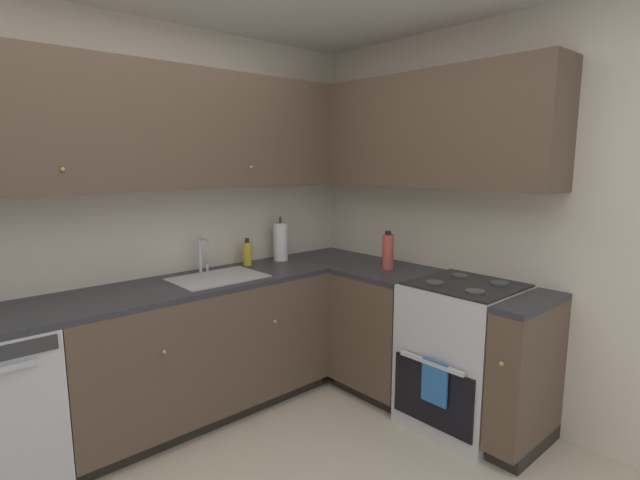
{
  "coord_description": "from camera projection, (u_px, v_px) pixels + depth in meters",
  "views": [
    {
      "loc": [
        -1.0,
        -1.45,
        1.66
      ],
      "look_at": [
        0.98,
        0.75,
        1.18
      ],
      "focal_mm": 27.09,
      "sensor_mm": 36.0,
      "label": 1
    }
  ],
  "objects": [
    {
      "name": "lower_cabinets_right",
      "position": [
        415.0,
        342.0,
        3.3
      ],
      "size": [
        0.62,
        1.43,
        0.87
      ],
      "color": "brown",
      "rests_on": "ground_plane"
    },
    {
      "name": "wall_back",
      "position": [
        107.0,
        226.0,
        2.98
      ],
      "size": [
        3.87,
        0.05,
        2.53
      ],
      "primitive_type": "cube",
      "color": "beige",
      "rests_on": "ground_plane"
    },
    {
      "name": "wall_right",
      "position": [
        508.0,
        224.0,
        3.05
      ],
      "size": [
        0.05,
        3.3,
        2.53
      ],
      "primitive_type": "cube",
      "color": "beige",
      "rests_on": "ground_plane"
    },
    {
      "name": "faucet",
      "position": [
        202.0,
        251.0,
        3.28
      ],
      "size": [
        0.07,
        0.16,
        0.25
      ],
      "color": "silver",
      "rests_on": "countertop_back"
    },
    {
      "name": "upper_cabinets_right",
      "position": [
        414.0,
        132.0,
        3.28
      ],
      "size": [
        0.32,
        1.98,
        0.74
      ],
      "color": "brown"
    },
    {
      "name": "upper_cabinets_back",
      "position": [
        155.0,
        128.0,
        2.92
      ],
      "size": [
        2.61,
        0.34,
        0.74
      ],
      "color": "brown"
    },
    {
      "name": "oil_bottle",
      "position": [
        388.0,
        251.0,
        3.39
      ],
      "size": [
        0.08,
        0.08,
        0.27
      ],
      "color": "#BF4C3F",
      "rests_on": "countertop_right"
    },
    {
      "name": "countertop_right",
      "position": [
        416.0,
        278.0,
        3.23
      ],
      "size": [
        0.6,
        1.43,
        0.03
      ],
      "color": "#2D2D33",
      "rests_on": "lower_cabinets_right"
    },
    {
      "name": "paper_towel_roll",
      "position": [
        280.0,
        242.0,
        3.7
      ],
      "size": [
        0.11,
        0.11,
        0.35
      ],
      "color": "white",
      "rests_on": "countertop_back"
    },
    {
      "name": "countertop_back",
      "position": [
        197.0,
        284.0,
        3.08
      ],
      "size": [
        2.93,
        0.6,
        0.03
      ],
      "primitive_type": "cube",
      "color": "#2D2D33",
      "rests_on": "lower_cabinets_back"
    },
    {
      "name": "soap_bottle",
      "position": [
        247.0,
        253.0,
        3.53
      ],
      "size": [
        0.06,
        0.06,
        0.2
      ],
      "color": "gold",
      "rests_on": "countertop_back"
    },
    {
      "name": "lower_cabinets_back",
      "position": [
        200.0,
        350.0,
        3.16
      ],
      "size": [
        1.72,
        0.62,
        0.87
      ],
      "color": "brown",
      "rests_on": "ground_plane"
    },
    {
      "name": "oven_range",
      "position": [
        463.0,
        354.0,
        3.04
      ],
      "size": [
        0.68,
        0.62,
        1.06
      ],
      "color": "silver",
      "rests_on": "ground_plane"
    },
    {
      "name": "sink",
      "position": [
        218.0,
        284.0,
        3.15
      ],
      "size": [
        0.58,
        0.4,
        0.1
      ],
      "color": "#B7B7BC",
      "rests_on": "countertop_back"
    }
  ]
}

